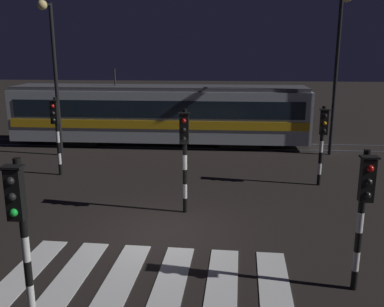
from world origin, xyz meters
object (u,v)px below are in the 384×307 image
at_px(traffic_light_corner_far_right, 323,134).
at_px(street_lamp_trackside_left, 52,61).
at_px(traffic_light_median_centre, 185,146).
at_px(traffic_light_corner_far_left, 56,125).
at_px(traffic_light_kerb_mid_left, 21,223).
at_px(traffic_light_corner_near_right, 364,201).
at_px(tram, 160,114).
at_px(street_lamp_trackside_right, 338,57).

xyz_separation_m(traffic_light_corner_far_right, street_lamp_trackside_left, (-11.85, 3.75, 2.57)).
distance_m(traffic_light_median_centre, traffic_light_corner_far_left, 6.81).
height_order(traffic_light_kerb_mid_left, street_lamp_trackside_left, street_lamp_trackside_left).
xyz_separation_m(traffic_light_median_centre, street_lamp_trackside_left, (-6.92, 6.98, 2.38)).
distance_m(traffic_light_corner_far_right, traffic_light_corner_near_right, 7.51).
relative_size(traffic_light_median_centre, tram, 0.21).
relative_size(traffic_light_median_centre, traffic_light_corner_near_right, 1.06).
distance_m(traffic_light_corner_far_right, street_lamp_trackside_right, 5.85).
xyz_separation_m(traffic_light_kerb_mid_left, tram, (-0.06, 16.05, -0.48)).
height_order(traffic_light_median_centre, traffic_light_kerb_mid_left, traffic_light_median_centre).
distance_m(traffic_light_corner_far_left, street_lamp_trackside_left, 4.22).
height_order(street_lamp_trackside_right, street_lamp_trackside_left, street_lamp_trackside_right).
xyz_separation_m(traffic_light_corner_near_right, street_lamp_trackside_left, (-11.08, 11.22, 2.52)).
height_order(street_lamp_trackside_left, tram, street_lamp_trackside_left).
bearing_deg(traffic_light_median_centre, traffic_light_corner_far_right, 33.21).
bearing_deg(traffic_light_corner_far_right, traffic_light_kerb_mid_left, -127.43).
bearing_deg(traffic_light_corner_far_left, tram, 61.29).
height_order(traffic_light_corner_far_left, traffic_light_kerb_mid_left, traffic_light_kerb_mid_left).
relative_size(traffic_light_corner_near_right, tram, 0.20).
relative_size(traffic_light_corner_far_right, traffic_light_kerb_mid_left, 0.92).
height_order(traffic_light_median_centre, traffic_light_corner_far_right, traffic_light_median_centre).
distance_m(traffic_light_corner_far_right, street_lamp_trackside_left, 12.70).
xyz_separation_m(traffic_light_corner_far_left, street_lamp_trackside_right, (12.17, 4.35, 2.64)).
distance_m(traffic_light_kerb_mid_left, street_lamp_trackside_left, 14.17).
height_order(traffic_light_corner_near_right, street_lamp_trackside_right, street_lamp_trackside_right).
bearing_deg(traffic_light_corner_near_right, street_lamp_trackside_left, 134.64).
distance_m(traffic_light_median_centre, street_lamp_trackside_left, 10.12).
xyz_separation_m(traffic_light_median_centre, street_lamp_trackside_right, (6.51, 8.14, 2.56)).
distance_m(traffic_light_corner_far_left, street_lamp_trackside_right, 13.19).
distance_m(traffic_light_corner_far_left, traffic_light_corner_far_right, 10.60).
relative_size(traffic_light_corner_far_left, traffic_light_corner_near_right, 1.03).
bearing_deg(street_lamp_trackside_left, traffic_light_corner_far_right, -17.58).
xyz_separation_m(street_lamp_trackside_right, street_lamp_trackside_left, (-13.43, -1.16, -0.18)).
distance_m(traffic_light_kerb_mid_left, street_lamp_trackside_right, 17.00).
height_order(traffic_light_kerb_mid_left, tram, tram).
height_order(traffic_light_corner_far_right, street_lamp_trackside_right, street_lamp_trackside_right).
distance_m(traffic_light_corner_near_right, traffic_light_kerb_mid_left, 6.72).
xyz_separation_m(traffic_light_corner_far_left, street_lamp_trackside_left, (-1.26, 3.19, 2.45)).
relative_size(traffic_light_kerb_mid_left, street_lamp_trackside_right, 0.44).
distance_m(traffic_light_corner_near_right, tram, 15.53).
height_order(traffic_light_corner_far_right, traffic_light_kerb_mid_left, traffic_light_kerb_mid_left).
relative_size(street_lamp_trackside_right, tram, 0.47).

